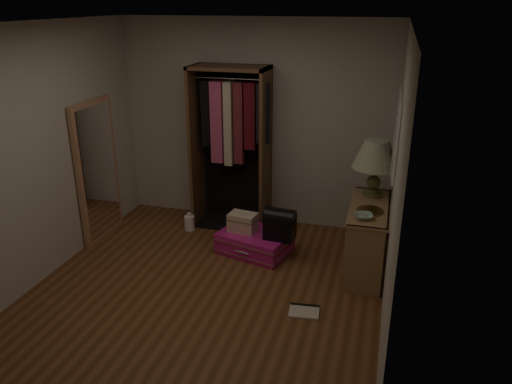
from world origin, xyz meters
TOP-DOWN VIEW (x-y plane):
  - ground at (0.00, 0.00)m, footprint 4.00×4.00m
  - room_walls at (0.08, 0.04)m, footprint 3.52×4.02m
  - console_bookshelf at (1.54, 1.04)m, footprint 0.42×1.12m
  - open_wardrobe at (-0.24, 1.77)m, footprint 0.97×0.50m
  - floor_mirror at (-1.70, 1.00)m, footprint 0.06×0.80m
  - pink_suitcase at (0.26, 1.06)m, footprint 0.93×0.77m
  - train_case at (0.11, 1.07)m, footprint 0.35×0.26m
  - black_bag at (0.57, 0.99)m, footprint 0.35×0.25m
  - table_lamp at (1.54, 1.32)m, footprint 0.64×0.64m
  - brass_tray at (1.54, 0.85)m, footprint 0.34×0.34m
  - ceramic_bowl at (1.49, 0.66)m, footprint 0.23×0.23m
  - white_jug at (-0.72, 1.41)m, footprint 0.16×0.16m
  - floor_book at (1.04, 0.01)m, footprint 0.30×0.25m

SIDE VIEW (x-z plane):
  - ground at x=0.00m, z-range 0.00..0.00m
  - floor_book at x=1.04m, z-range 0.00..0.03m
  - white_jug at x=-0.72m, z-range -0.02..0.21m
  - pink_suitcase at x=0.26m, z-range 0.00..0.25m
  - train_case at x=0.11m, z-range 0.24..0.47m
  - console_bookshelf at x=1.54m, z-range 0.01..0.76m
  - black_bag at x=0.57m, z-range 0.25..0.62m
  - brass_tray at x=1.54m, z-range 0.75..0.77m
  - ceramic_bowl at x=1.49m, z-range 0.75..0.80m
  - floor_mirror at x=-1.70m, z-range 0.00..1.70m
  - open_wardrobe at x=-0.24m, z-range 0.18..2.23m
  - table_lamp at x=1.54m, z-range 0.90..1.53m
  - room_walls at x=0.08m, z-range 0.20..2.80m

